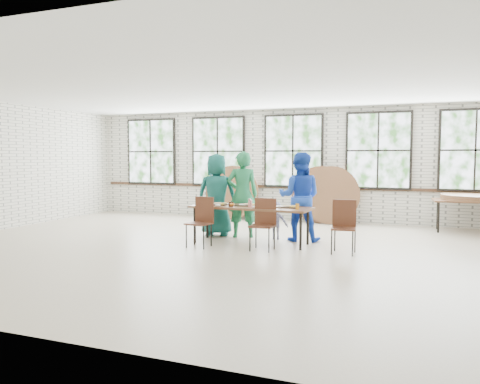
{
  "coord_description": "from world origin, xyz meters",
  "views": [
    {
      "loc": [
        3.13,
        -7.85,
        1.71
      ],
      "look_at": [
        0.0,
        0.4,
        1.05
      ],
      "focal_mm": 35.0,
      "sensor_mm": 36.0,
      "label": 1
    }
  ],
  "objects_px": {
    "dining_table": "(251,209)",
    "chair_near_right": "(264,220)",
    "storage_table": "(476,203)",
    "chair_near_left": "(202,217)"
  },
  "relations": [
    {
      "from": "dining_table",
      "to": "chair_near_right",
      "type": "height_order",
      "value": "chair_near_right"
    },
    {
      "from": "dining_table",
      "to": "storage_table",
      "type": "xyz_separation_m",
      "value": [
        4.31,
        3.04,
        -0.0
      ]
    },
    {
      "from": "chair_near_left",
      "to": "dining_table",
      "type": "bearing_deg",
      "value": 47.5
    },
    {
      "from": "dining_table",
      "to": "chair_near_left",
      "type": "distance_m",
      "value": 0.99
    },
    {
      "from": "storage_table",
      "to": "chair_near_left",
      "type": "bearing_deg",
      "value": -148.31
    },
    {
      "from": "dining_table",
      "to": "chair_near_left",
      "type": "relative_size",
      "value": 2.57
    },
    {
      "from": "chair_near_left",
      "to": "chair_near_right",
      "type": "relative_size",
      "value": 1.0
    },
    {
      "from": "dining_table",
      "to": "storage_table",
      "type": "distance_m",
      "value": 5.27
    },
    {
      "from": "chair_near_left",
      "to": "storage_table",
      "type": "distance_m",
      "value": 6.26
    },
    {
      "from": "dining_table",
      "to": "chair_near_right",
      "type": "xyz_separation_m",
      "value": [
        0.43,
        -0.47,
        -0.13
      ]
    }
  ]
}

